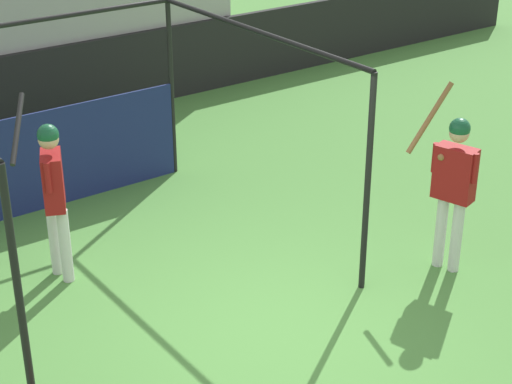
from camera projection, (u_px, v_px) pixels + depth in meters
The scene contains 5 objects.
ground_plane at pixel (282, 332), 8.91m from camera, with size 60.00×60.00×0.00m, color #477F38.
outfield_wall at pixel (12, 95), 13.80m from camera, with size 24.00×0.12×1.31m.
batting_cage at pixel (65, 142), 10.64m from camera, with size 3.99×4.12×2.57m.
player_batter at pixel (53, 186), 9.44m from camera, with size 0.63×0.98×2.05m.
player_waiting at pixel (453, 178), 9.63m from camera, with size 0.58×0.73×2.18m.
Camera 1 is at (-4.63, -5.83, 5.12)m, focal length 60.00 mm.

